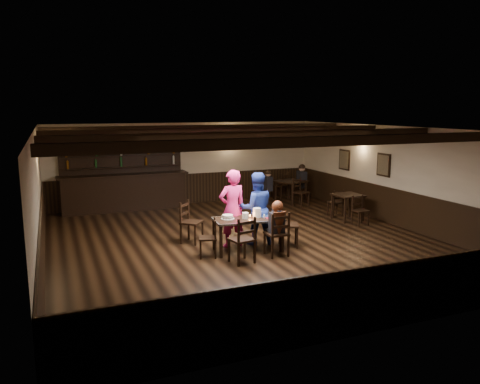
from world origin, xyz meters
name	(u,v)px	position (x,y,z in m)	size (l,w,h in m)	color
ground	(244,241)	(0.00, 0.00, 0.00)	(10.00, 10.00, 0.00)	black
room_shell	(244,170)	(0.01, 0.04, 1.75)	(9.02, 10.02, 2.71)	beige
dining_table	(248,222)	(-0.21, -0.74, 0.67)	(1.60, 0.92, 0.75)	black
chair_near_left	(244,237)	(-0.63, -1.52, 0.58)	(0.54, 0.52, 0.99)	black
chair_near_right	(278,231)	(0.24, -1.36, 0.57)	(0.46, 0.44, 0.98)	black
chair_end_left	(211,235)	(-1.11, -0.82, 0.49)	(0.46, 0.48, 0.84)	black
chair_end_right	(285,221)	(0.72, -0.72, 0.59)	(0.61, 0.62, 1.02)	black
chair_far_pushed	(188,218)	(-1.25, 0.44, 0.58)	(0.64, 0.64, 1.00)	black
woman_pink	(232,208)	(-0.40, -0.26, 0.90)	(0.65, 0.43, 1.80)	#DE1C8E
man_blue	(256,208)	(0.19, -0.29, 0.86)	(0.83, 0.65, 1.71)	navy
seated_person	(277,219)	(0.24, -1.29, 0.81)	(0.32, 0.48, 0.79)	black
cake	(228,217)	(-0.65, -0.62, 0.79)	(0.30, 0.30, 0.09)	white
plate_stack_a	(245,216)	(-0.27, -0.74, 0.82)	(0.15, 0.15, 0.14)	white
plate_stack_b	(257,212)	(0.03, -0.69, 0.86)	(0.18, 0.18, 0.21)	white
tea_light	(250,217)	(-0.14, -0.69, 0.78)	(0.06, 0.06, 0.06)	#A5A8AD
salt_shaker	(264,216)	(0.14, -0.85, 0.80)	(0.03, 0.03, 0.09)	silver
pepper_shaker	(269,216)	(0.23, -0.90, 0.80)	(0.04, 0.04, 0.10)	#A5A8AD
drink_glass	(260,213)	(0.13, -0.62, 0.81)	(0.07, 0.07, 0.11)	silver
menu_red	(272,218)	(0.31, -0.89, 0.75)	(0.27, 0.19, 0.00)	maroon
menu_blue	(267,216)	(0.29, -0.69, 0.75)	(0.33, 0.23, 0.00)	navy
bar_counter	(124,187)	(-2.12, 4.72, 0.73)	(3.97, 0.70, 2.20)	black
back_table_a	(348,198)	(3.59, 0.90, 0.64)	(0.77, 0.77, 0.75)	black
back_table_b	(291,183)	(3.29, 3.76, 0.65)	(1.15, 1.15, 0.75)	black
bg_patron_left	(268,181)	(2.44, 3.75, 0.80)	(0.21, 0.34, 0.68)	black
bg_patron_right	(302,176)	(3.78, 3.88, 0.87)	(0.28, 0.41, 0.81)	black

